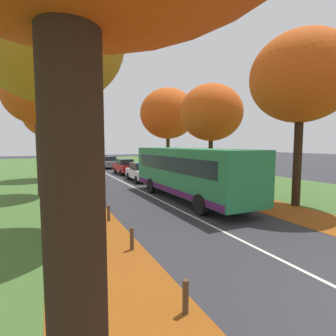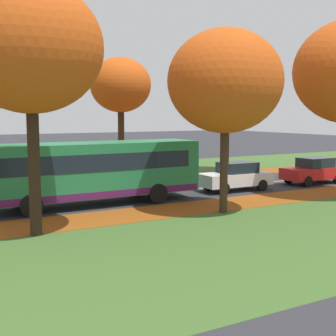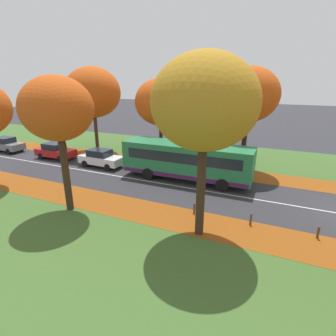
% 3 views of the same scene
% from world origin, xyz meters
% --- Properties ---
extents(leaf_litter_left, '(2.80, 60.00, 0.00)m').
position_xyz_m(leaf_litter_left, '(-4.60, 14.00, 0.01)').
color(leaf_litter_left, '#8C4714').
rests_on(leaf_litter_left, grass_verge_left).
extents(grass_verge_right, '(12.00, 90.00, 0.01)m').
position_xyz_m(grass_verge_right, '(9.20, 20.00, 0.00)').
color(grass_verge_right, '#3D6028').
rests_on(grass_verge_right, ground).
extents(leaf_litter_right, '(2.80, 60.00, 0.00)m').
position_xyz_m(leaf_litter_right, '(4.60, 14.00, 0.01)').
color(leaf_litter_right, '#8C4714').
rests_on(leaf_litter_right, grass_verge_right).
extents(road_centre_line, '(0.12, 80.00, 0.01)m').
position_xyz_m(road_centre_line, '(0.00, 20.00, 0.00)').
color(road_centre_line, silver).
rests_on(road_centre_line, ground).
extents(tree_left_near, '(4.94, 4.94, 9.03)m').
position_xyz_m(tree_left_near, '(-5.58, 8.18, 6.77)').
color(tree_left_near, '#382619').
rests_on(tree_left_near, ground).
extents(tree_left_mid, '(4.03, 4.03, 8.05)m').
position_xyz_m(tree_left_mid, '(-6.22, 16.46, 6.18)').
color(tree_left_mid, '#382619').
rests_on(tree_left_mid, ground).
extents(tree_right_near, '(5.05, 5.05, 8.87)m').
position_xyz_m(tree_right_near, '(5.97, 7.78, 6.57)').
color(tree_right_near, black).
rests_on(tree_right_near, ground).
extents(tree_right_mid, '(4.96, 4.96, 7.96)m').
position_xyz_m(tree_right_mid, '(6.10, 15.94, 5.71)').
color(tree_right_mid, '#382619').
rests_on(tree_right_mid, ground).
extents(tree_right_far, '(5.92, 5.92, 9.14)m').
position_xyz_m(tree_right_far, '(6.04, 23.94, 6.46)').
color(tree_right_far, '#422D1E').
rests_on(tree_right_far, ground).
extents(bollard_second, '(0.12, 0.12, 0.67)m').
position_xyz_m(bollard_second, '(-3.54, 2.45, 0.34)').
color(bollard_second, '#4C3823').
rests_on(bollard_second, ground).
extents(bollard_third, '(0.12, 0.12, 0.70)m').
position_xyz_m(bollard_third, '(-3.58, 5.79, 0.35)').
color(bollard_third, '#4C3823').
rests_on(bollard_third, ground).
extents(bollard_fourth, '(0.12, 0.12, 0.66)m').
position_xyz_m(bollard_fourth, '(-3.57, 9.13, 0.33)').
color(bollard_fourth, '#4C3823').
rests_on(bollard_fourth, ground).
extents(bus, '(2.73, 10.42, 2.98)m').
position_xyz_m(bus, '(1.61, 11.54, 1.70)').
color(bus, '#237A47').
rests_on(bus, ground).
extents(car_white_lead, '(1.85, 4.23, 1.62)m').
position_xyz_m(car_white_lead, '(1.62, 20.05, 0.81)').
color(car_white_lead, silver).
rests_on(car_white_lead, ground).
extents(car_red_following, '(1.81, 4.22, 1.62)m').
position_xyz_m(car_red_following, '(1.83, 25.97, 0.81)').
color(car_red_following, '#B21919').
rests_on(car_red_following, ground).
extents(car_grey_third_in_line, '(1.82, 4.22, 1.62)m').
position_xyz_m(car_grey_third_in_line, '(1.76, 33.36, 0.81)').
color(car_grey_third_in_line, slate).
rests_on(car_grey_third_in_line, ground).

